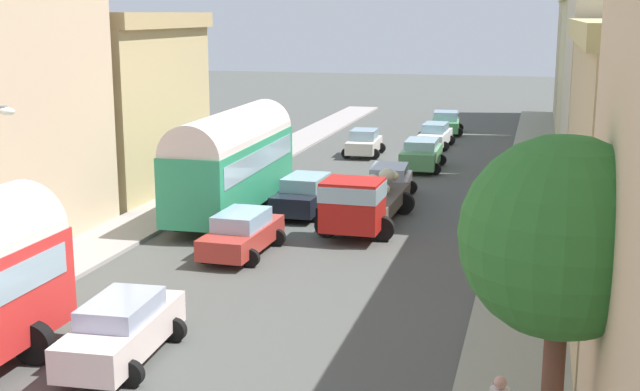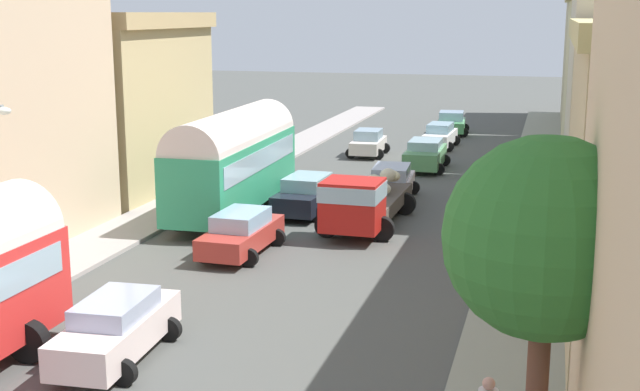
# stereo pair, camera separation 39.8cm
# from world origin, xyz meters

# --- Properties ---
(ground_plane) EXTENTS (154.00, 154.00, 0.00)m
(ground_plane) POSITION_xyz_m (0.00, 27.00, 0.00)
(ground_plane) COLOR #4D4F4B
(sidewalk_left) EXTENTS (2.50, 70.00, 0.14)m
(sidewalk_left) POSITION_xyz_m (-7.25, 27.00, 0.07)
(sidewalk_left) COLOR #A29A96
(sidewalk_left) RESTS_ON ground
(sidewalk_right) EXTENTS (2.50, 70.00, 0.14)m
(sidewalk_right) POSITION_xyz_m (7.25, 27.00, 0.07)
(sidewalk_right) COLOR gray
(sidewalk_right) RESTS_ON ground
(building_left_2) EXTENTS (6.21, 9.09, 8.06)m
(building_left_2) POSITION_xyz_m (-11.32, 25.61, 4.06)
(building_left_2) COLOR tan
(building_left_2) RESTS_ON ground
(building_right_2) EXTENTS (4.54, 12.00, 13.09)m
(building_right_2) POSITION_xyz_m (10.56, 28.46, 6.58)
(building_right_2) COLOR beige
(building_right_2) RESTS_ON ground
(building_right_3) EXTENTS (5.69, 14.15, 9.36)m
(building_right_3) POSITION_xyz_m (11.09, 41.85, 4.71)
(building_right_3) COLOR #D0C08C
(building_right_3) RESTS_ON ground
(building_right_4) EXTENTS (5.10, 12.56, 11.19)m
(building_right_4) POSITION_xyz_m (11.05, 56.14, 5.59)
(building_right_4) COLOR tan
(building_right_4) RESTS_ON ground
(parked_bus_1) EXTENTS (3.46, 9.71, 4.25)m
(parked_bus_1) POSITION_xyz_m (-4.39, 22.29, 2.36)
(parked_bus_1) COLOR #2D9A69
(parked_bus_1) RESTS_ON ground
(cargo_truck_0) EXTENTS (3.03, 7.24, 2.24)m
(cargo_truck_0) POSITION_xyz_m (1.24, 21.15, 1.15)
(cargo_truck_0) COLOR #B31A15
(cargo_truck_0) RESTS_ON ground
(car_0) EXTENTS (2.48, 4.50, 1.52)m
(car_0) POSITION_xyz_m (1.26, 26.63, 0.76)
(car_0) COLOR silver
(car_0) RESTS_ON ground
(car_1) EXTENTS (2.41, 4.40, 1.58)m
(car_1) POSITION_xyz_m (1.60, 34.33, 0.80)
(car_1) COLOR #55945A
(car_1) RESTS_ON ground
(car_2) EXTENTS (2.21, 4.28, 1.51)m
(car_2) POSITION_xyz_m (1.39, 41.80, 0.76)
(car_2) COLOR white
(car_2) RESTS_ON ground
(car_3) EXTENTS (2.55, 3.82, 1.55)m
(car_3) POSITION_xyz_m (1.34, 47.90, 0.77)
(car_3) COLOR #4B9B58
(car_3) RESTS_ON ground
(car_4) EXTENTS (2.31, 4.38, 1.52)m
(car_4) POSITION_xyz_m (-1.73, 7.72, 0.78)
(car_4) COLOR silver
(car_4) RESTS_ON ground
(car_5) EXTENTS (2.28, 4.30, 1.49)m
(car_5) POSITION_xyz_m (-2.06, 16.89, 0.75)
(car_5) COLOR #B3352D
(car_5) RESTS_ON ground
(car_6) EXTENTS (2.41, 4.39, 1.57)m
(car_6) POSITION_xyz_m (-1.58, 23.23, 0.79)
(car_6) COLOR black
(car_6) RESTS_ON ground
(car_7) EXTENTS (2.26, 3.68, 1.52)m
(car_7) POSITION_xyz_m (-2.19, 37.82, 0.76)
(car_7) COLOR silver
(car_7) RESTS_ON ground
(pedestrian_0) EXTENTS (0.54, 0.54, 1.81)m
(pedestrian_0) POSITION_xyz_m (6.46, 16.61, 1.03)
(pedestrian_0) COLOR #473B3B
(pedestrian_0) RESTS_ON ground
(pedestrian_2) EXTENTS (0.38, 0.38, 1.86)m
(pedestrian_2) POSITION_xyz_m (7.07, 28.47, 1.06)
(pedestrian_2) COLOR slate
(pedestrian_2) RESTS_ON ground
(roadside_tree_0) EXTENTS (2.97, 2.97, 6.38)m
(roadside_tree_0) POSITION_xyz_m (7.90, 2.98, 4.85)
(roadside_tree_0) COLOR brown
(roadside_tree_0) RESTS_ON ground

